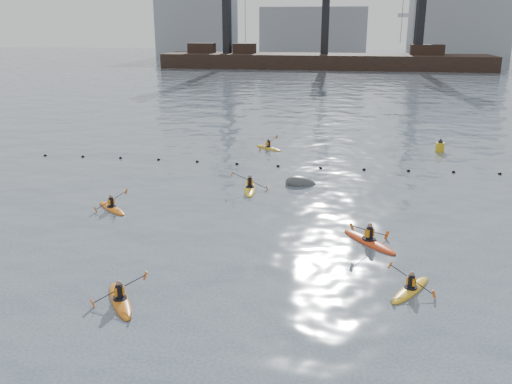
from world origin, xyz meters
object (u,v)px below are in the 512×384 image
kayaker_1 (411,289)px  mooring_buoy (301,184)px  kayaker_4 (369,241)px  kayaker_2 (112,207)px  kayaker_5 (268,148)px  nav_buoy (440,147)px  kayaker_3 (250,188)px  kayaker_0 (120,300)px

kayaker_1 → mooring_buoy: size_ratio=1.35×
kayaker_4 → mooring_buoy: 9.83m
kayaker_2 → kayaker_4: kayaker_4 is taller
kayaker_4 → mooring_buoy: (-3.95, 9.01, -0.11)m
kayaker_5 → nav_buoy: (13.53, 1.15, 0.29)m
kayaker_4 → kayaker_5: 20.13m
kayaker_5 → kayaker_1: bearing=-118.9°
kayaker_5 → mooring_buoy: (3.50, -9.69, -0.09)m
kayaker_2 → kayaker_3: (6.83, 4.82, 0.01)m
kayaker_3 → mooring_buoy: bearing=20.0°
mooring_buoy → kayaker_1: bearing=-68.4°
kayaker_4 → kayaker_3: bearing=-86.7°
kayaker_1 → kayaker_3: kayaker_3 is taller
kayaker_2 → kayaker_4: 14.00m
kayaker_2 → kayaker_3: bearing=-13.3°
kayaker_3 → mooring_buoy: kayaker_3 is taller
kayaker_3 → kayaker_5: kayaker_3 is taller
kayaker_0 → nav_buoy: nav_buoy is taller
kayaker_2 → kayaker_4: (13.77, -2.51, 0.02)m
nav_buoy → kayaker_1: bearing=-100.8°
kayaker_0 → nav_buoy: bearing=27.6°
kayaker_1 → mooring_buoy: 14.59m
kayaker_2 → nav_buoy: 26.35m
kayaker_5 → nav_buoy: 13.58m
mooring_buoy → kayaker_0: bearing=-107.8°
kayaker_2 → kayaker_5: size_ratio=0.98×
kayaker_1 → mooring_buoy: bearing=142.9°
kayaker_3 → nav_buoy: kayaker_3 is taller
kayaker_0 → kayaker_4: bearing=5.2°
kayaker_3 → kayaker_1: bearing=-64.2°
nav_buoy → kayaker_3: bearing=-136.1°
kayaker_2 → nav_buoy: (19.85, 17.33, 0.29)m
kayaker_0 → kayaker_2: (-4.62, 9.71, -0.00)m
kayaker_5 → kayaker_0: bearing=-143.5°
kayaker_0 → mooring_buoy: (5.20, 16.20, -0.09)m
kayaker_5 → nav_buoy: size_ratio=2.11×
kayaker_3 → mooring_buoy: 3.42m
kayaker_0 → mooring_buoy: bearing=39.2°
kayaker_4 → mooring_buoy: size_ratio=1.53×
kayaker_1 → kayaker_4: 4.78m
kayaker_0 → kayaker_2: kayaker_0 is taller
kayaker_2 → kayaker_1: bearing=-73.5°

